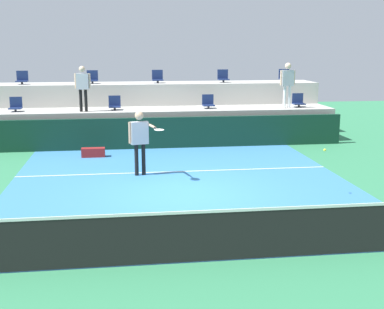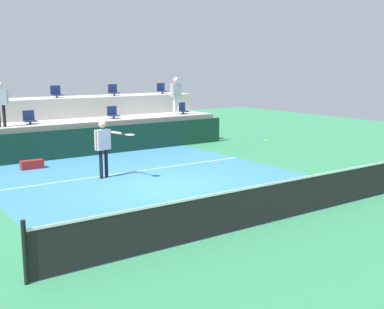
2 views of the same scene
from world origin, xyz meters
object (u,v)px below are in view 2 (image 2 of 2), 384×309
at_px(stadium_chair_upper_right, 113,91).
at_px(spectator_in_grey, 176,92).
at_px(stadium_chair_upper_far_right, 162,89).
at_px(tennis_player, 104,142).
at_px(stadium_chair_lower_right, 113,113).
at_px(tennis_ball, 266,140).
at_px(spectator_leaning_on_rail, 0,100).
at_px(equipment_bag, 32,165).
at_px(stadium_chair_upper_center, 56,93).
at_px(stadium_chair_lower_far_right, 182,109).
at_px(stadium_chair_lower_left, 29,118).

relative_size(stadium_chair_upper_right, spectator_in_grey, 0.30).
relative_size(stadium_chair_upper_far_right, tennis_player, 0.29).
xyz_separation_m(stadium_chair_lower_right, tennis_ball, (1.53, -7.76, -0.32)).
distance_m(stadium_chair_upper_far_right, spectator_leaning_on_rail, 8.45).
bearing_deg(equipment_bag, stadium_chair_upper_center, 60.00).
height_order(stadium_chair_lower_far_right, tennis_ball, stadium_chair_lower_far_right).
bearing_deg(tennis_ball, stadium_chair_upper_far_right, 78.12).
bearing_deg(equipment_bag, stadium_chair_lower_far_right, 17.36).
bearing_deg(stadium_chair_upper_far_right, stadium_chair_upper_right, 180.00).
relative_size(stadium_chair_lower_left, stadium_chair_upper_right, 1.00).
relative_size(stadium_chair_upper_right, equipment_bag, 0.68).
xyz_separation_m(stadium_chair_upper_right, tennis_ball, (0.61, -9.56, -1.17)).
height_order(stadium_chair_lower_right, stadium_chair_upper_center, stadium_chair_upper_center).
relative_size(stadium_chair_lower_far_right, equipment_bag, 0.68).
xyz_separation_m(stadium_chair_upper_right, equipment_bag, (-5.15, -4.23, -2.16)).
distance_m(stadium_chair_upper_center, spectator_in_grey, 5.23).
distance_m(stadium_chair_upper_right, spectator_leaning_on_rail, 5.96).
bearing_deg(stadium_chair_upper_far_right, stadium_chair_lower_right, -153.04).
bearing_deg(tennis_ball, spectator_in_grey, 78.98).
bearing_deg(spectator_in_grey, equipment_bag, -164.09).
relative_size(stadium_chair_lower_left, tennis_ball, 7.65).
xyz_separation_m(spectator_in_grey, equipment_bag, (-7.19, -2.05, -2.13)).
xyz_separation_m(stadium_chair_lower_right, stadium_chair_upper_center, (-1.78, 1.80, 0.85)).
height_order(spectator_in_grey, tennis_ball, spectator_in_grey).
distance_m(stadium_chair_upper_center, stadium_chair_upper_far_right, 5.32).
xyz_separation_m(stadium_chair_lower_far_right, tennis_player, (-6.33, -5.10, -0.34)).
height_order(stadium_chair_upper_center, spectator_in_grey, spectator_in_grey).
height_order(stadium_chair_lower_left, stadium_chair_upper_right, stadium_chair_upper_right).
distance_m(stadium_chair_lower_right, spectator_leaning_on_rail, 4.70).
xyz_separation_m(spectator_leaning_on_rail, spectator_in_grey, (7.58, 0.00, 0.06)).
bearing_deg(tennis_player, tennis_ball, -31.66).
xyz_separation_m(stadium_chair_upper_center, stadium_chair_upper_far_right, (5.32, 0.00, 0.00)).
bearing_deg(equipment_bag, spectator_leaning_on_rail, 100.84).
height_order(stadium_chair_upper_far_right, spectator_leaning_on_rail, spectator_leaning_on_rail).
relative_size(stadium_chair_lower_right, stadium_chair_upper_center, 1.00).
relative_size(stadium_chair_upper_right, spectator_leaning_on_rail, 0.32).
bearing_deg(stadium_chair_lower_right, equipment_bag, -150.08).
xyz_separation_m(stadium_chair_lower_right, equipment_bag, (-4.23, -2.43, -1.31)).
xyz_separation_m(stadium_chair_lower_far_right, equipment_bag, (-7.78, -2.43, -1.31)).
relative_size(stadium_chair_upper_far_right, spectator_leaning_on_rail, 0.32).
bearing_deg(stadium_chair_lower_left, tennis_ball, -56.96).
distance_m(stadium_chair_lower_right, equipment_bag, 5.05).
relative_size(stadium_chair_upper_center, tennis_ball, 7.65).
bearing_deg(stadium_chair_lower_far_right, spectator_in_grey, -147.05).
xyz_separation_m(stadium_chair_lower_far_right, stadium_chair_upper_far_right, (-0.02, 1.80, 0.85)).
height_order(tennis_player, spectator_in_grey, spectator_in_grey).
relative_size(stadium_chair_lower_left, stadium_chair_upper_center, 1.00).
relative_size(stadium_chair_upper_far_right, tennis_ball, 7.65).
xyz_separation_m(stadium_chair_lower_left, spectator_leaning_on_rail, (-1.11, -0.38, 0.76)).
bearing_deg(equipment_bag, stadium_chair_upper_far_right, 28.59).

